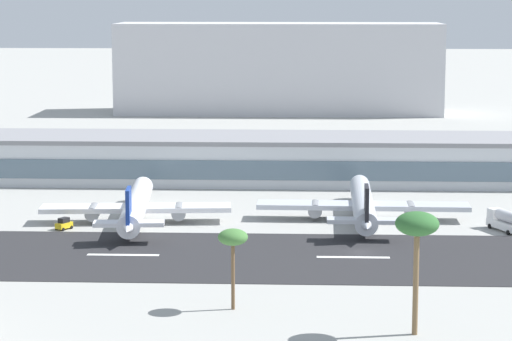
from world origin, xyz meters
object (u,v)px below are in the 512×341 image
distant_hotel_block (279,68)px  airliner_black_tail_gate_1 (363,205)px  service_fuel_truck_0 (505,220)px  service_baggage_tug_1 (64,224)px  terminal_building (265,158)px  palm_tree_0 (417,228)px  palm_tree_2 (233,239)px  airliner_navy_tail_gate_0 (136,207)px

distant_hotel_block → airliner_black_tail_gate_1: (20.65, -193.60, -13.15)m
service_fuel_truck_0 → service_baggage_tug_1: service_fuel_truck_0 is taller
terminal_building → service_fuel_truck_0: 70.03m
palm_tree_0 → palm_tree_2: size_ratio=1.41×
airliner_black_tail_gate_1 → service_baggage_tug_1: (-55.37, -10.14, -2.07)m
airliner_black_tail_gate_1 → palm_tree_0: size_ratio=2.95×
distant_hotel_block → service_fuel_truck_0: bearing=-77.1°
terminal_building → service_baggage_tug_1: bearing=-122.5°
service_baggage_tug_1 → terminal_building: bearing=-2.1°
service_baggage_tug_1 → service_fuel_truck_0: bearing=-58.1°
service_baggage_tug_1 → palm_tree_2: (34.45, -50.44, 8.78)m
service_fuel_truck_0 → palm_tree_0: 67.74m
airliner_navy_tail_gate_0 → service_baggage_tug_1: 13.92m
airliner_black_tail_gate_1 → service_fuel_truck_0: size_ratio=5.31×
distant_hotel_block → airliner_black_tail_gate_1: bearing=-83.9°
service_fuel_truck_0 → service_baggage_tug_1: (-80.82, -2.07, -0.98)m
terminal_building → distant_hotel_block: size_ratio=1.87×
airliner_black_tail_gate_1 → service_fuel_truck_0: airliner_black_tail_gate_1 is taller
palm_tree_2 → service_baggage_tug_1: bearing=124.3°
distant_hotel_block → palm_tree_0: 265.51m
service_baggage_tug_1 → palm_tree_2: bearing=-115.2°
distant_hotel_block → service_fuel_truck_0: 207.37m
service_fuel_truck_0 → palm_tree_0: (-22.55, -62.78, 11.83)m
airliner_black_tail_gate_1 → service_fuel_truck_0: (25.45, -8.07, -1.09)m
terminal_building → airliner_navy_tail_gate_0: size_ratio=4.66×
airliner_black_tail_gate_1 → service_fuel_truck_0: bearing=-106.5°
airliner_navy_tail_gate_0 → service_fuel_truck_0: (68.40, -3.87, -1.09)m
airliner_black_tail_gate_1 → service_baggage_tug_1: 56.33m
terminal_building → palm_tree_2: palm_tree_2 is taller
airliner_navy_tail_gate_0 → terminal_building: bearing=-29.5°
airliner_navy_tail_gate_0 → palm_tree_0: palm_tree_0 is taller
airliner_black_tail_gate_1 → palm_tree_2: (-20.92, -60.58, 6.71)m
terminal_building → airliner_black_tail_gate_1: size_ratio=4.65×
airliner_black_tail_gate_1 → palm_tree_2: 64.44m
palm_tree_0 → distant_hotel_block: bearing=95.1°
terminal_building → palm_tree_0: (23.24, -115.66, 8.58)m
palm_tree_0 → palm_tree_2: palm_tree_0 is taller
distant_hotel_block → airliner_black_tail_gate_1: distant_hotel_block is taller
service_baggage_tug_1 → palm_tree_2: palm_tree_2 is taller
service_baggage_tug_1 → palm_tree_0: size_ratio=0.22×
palm_tree_0 → airliner_navy_tail_gate_0: bearing=124.5°
service_baggage_tug_1 → airliner_navy_tail_gate_0: bearing=-34.0°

